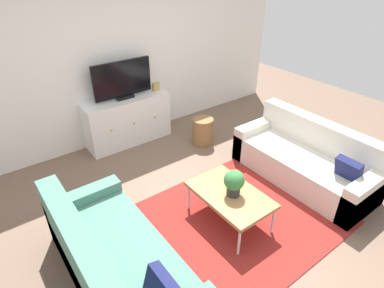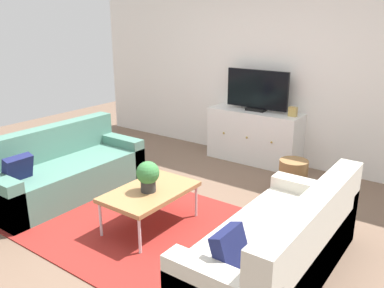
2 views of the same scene
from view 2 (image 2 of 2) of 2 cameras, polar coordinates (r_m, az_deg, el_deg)
name	(u,v)px [view 2 (image 2 of 2)]	position (r m, az deg, el deg)	size (l,w,h in m)	color
ground_plane	(158,222)	(4.29, -4.93, -11.08)	(10.00, 10.00, 0.00)	brown
wall_back	(271,68)	(5.96, 11.18, 10.53)	(6.40, 0.12, 2.70)	white
area_rug	(148,228)	(4.19, -6.30, -11.78)	(2.50, 1.90, 0.01)	maroon
couch_left_side	(61,172)	(5.10, -18.15, -3.81)	(0.81, 1.91, 0.80)	#4C7A6B
couch_right_side	(283,249)	(3.42, 12.86, -14.42)	(0.81, 1.91, 0.80)	beige
coffee_table	(150,193)	(4.05, -6.02, -6.91)	(0.60, 0.95, 0.41)	#A37547
potted_plant	(148,175)	(3.94, -6.31, -4.43)	(0.23, 0.23, 0.31)	#2D2D2D
tv_console	(254,136)	(5.94, 8.85, 1.09)	(1.37, 0.47, 0.77)	white
flat_screen_tv	(257,91)	(5.80, 9.26, 7.53)	(0.94, 0.16, 0.59)	black
mantel_clock	(293,112)	(5.60, 14.19, 4.50)	(0.11, 0.07, 0.13)	tan
wicker_basket	(293,178)	(4.95, 14.18, -4.68)	(0.34, 0.34, 0.44)	olive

